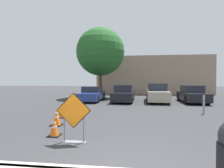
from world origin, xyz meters
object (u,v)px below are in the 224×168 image
at_px(parked_car_third, 157,93).
at_px(bollard_nearest, 204,104).
at_px(traffic_cone_third, 61,110).
at_px(traffic_cone_second, 57,117).
at_px(parked_car_fourth, 192,94).
at_px(parked_car_second, 124,94).
at_px(parked_car_nearest, 92,94).
at_px(traffic_cone_nearest, 54,127).
at_px(road_closed_sign, 74,115).

distance_m(parked_car_third, bollard_nearest, 5.80).
xyz_separation_m(parked_car_third, bollard_nearest, (1.74, -5.53, -0.19)).
relative_size(traffic_cone_third, parked_car_third, 0.16).
height_order(traffic_cone_second, parked_car_third, parked_car_third).
bearing_deg(bollard_nearest, traffic_cone_second, -155.07).
bearing_deg(parked_car_fourth, parked_car_second, 3.35).
height_order(parked_car_second, parked_car_fourth, parked_car_second).
bearing_deg(parked_car_nearest, traffic_cone_second, 93.63).
bearing_deg(traffic_cone_second, parked_car_nearest, 93.85).
height_order(traffic_cone_third, bollard_nearest, bollard_nearest).
bearing_deg(parked_car_nearest, parked_car_fourth, 178.47).
height_order(traffic_cone_second, parked_car_fourth, parked_car_fourth).
distance_m(traffic_cone_nearest, bollard_nearest, 7.89).
xyz_separation_m(parked_car_nearest, parked_car_third, (5.82, -0.18, 0.12)).
height_order(traffic_cone_second, bollard_nearest, bollard_nearest).
bearing_deg(traffic_cone_nearest, parked_car_nearest, 96.25).
bearing_deg(traffic_cone_third, parked_car_second, 69.08).
relative_size(traffic_cone_nearest, traffic_cone_third, 0.83).
relative_size(traffic_cone_nearest, parked_car_third, 0.13).
distance_m(parked_car_second, bollard_nearest, 7.12).
xyz_separation_m(traffic_cone_nearest, bollard_nearest, (6.44, 4.56, 0.25)).
distance_m(traffic_cone_third, parked_car_second, 7.65).
distance_m(traffic_cone_second, parked_car_second, 8.94).
xyz_separation_m(parked_car_fourth, bollard_nearest, (-1.16, -5.51, -0.13)).
relative_size(parked_car_nearest, parked_car_second, 1.04).
xyz_separation_m(road_closed_sign, traffic_cone_second, (-1.37, 1.86, -0.48)).
bearing_deg(parked_car_fourth, bollard_nearest, 80.28).
xyz_separation_m(traffic_cone_nearest, traffic_cone_second, (-0.52, 1.32, 0.04)).
height_order(parked_car_second, parked_car_third, parked_car_third).
relative_size(road_closed_sign, bollard_nearest, 1.43).
bearing_deg(parked_car_third, bollard_nearest, 110.78).
height_order(traffic_cone_nearest, traffic_cone_second, traffic_cone_second).
distance_m(traffic_cone_second, traffic_cone_third, 1.55).
distance_m(road_closed_sign, parked_car_third, 11.30).
height_order(traffic_cone_third, parked_car_nearest, parked_car_nearest).
bearing_deg(traffic_cone_third, parked_car_nearest, 91.38).
distance_m(parked_car_nearest, bollard_nearest, 9.47).
height_order(traffic_cone_nearest, parked_car_second, parked_car_second).
distance_m(traffic_cone_nearest, parked_car_fourth, 12.62).
height_order(road_closed_sign, traffic_cone_third, road_closed_sign).
relative_size(parked_car_second, parked_car_fourth, 1.01).
distance_m(traffic_cone_third, parked_car_fourth, 11.21).
bearing_deg(parked_car_third, parked_car_nearest, 1.46).
distance_m(road_closed_sign, traffic_cone_nearest, 1.14).
distance_m(traffic_cone_nearest, traffic_cone_second, 1.42).
distance_m(road_closed_sign, bollard_nearest, 7.57).
height_order(traffic_cone_nearest, traffic_cone_third, traffic_cone_third).
bearing_deg(bollard_nearest, traffic_cone_third, -166.70).
bearing_deg(traffic_cone_third, traffic_cone_nearest, -71.44).
distance_m(parked_car_nearest, parked_car_third, 5.82).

